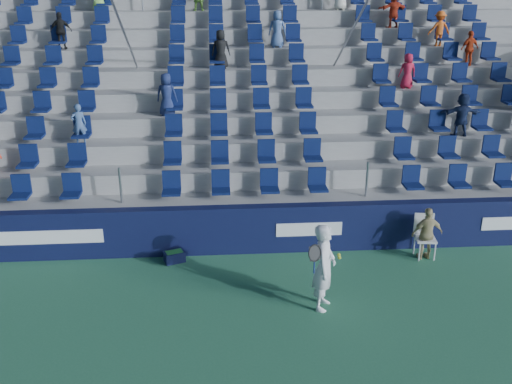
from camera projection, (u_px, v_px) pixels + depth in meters
The scene contains 7 objects.
ground at pixel (256, 326), 11.09m from camera, with size 70.00×70.00×0.00m, color #31724E.
sponsor_wall at pixel (247, 229), 13.80m from camera, with size 24.00×0.32×1.20m.
grandstand at pixel (237, 117), 17.97m from camera, with size 24.00×8.17×6.63m.
tennis_player at pixel (324, 267), 11.38m from camera, with size 0.72×0.78×1.84m.
line_judge_chair at pixel (424, 232), 13.63m from camera, with size 0.52×0.53×1.06m.
line_judge at pixel (427, 234), 13.46m from camera, with size 0.76×0.32×1.30m, color tan.
ball_bin at pixel (174, 256), 13.48m from camera, with size 0.54×0.45×0.26m.
Camera 1 is at (-0.67, -9.36, 6.46)m, focal length 40.00 mm.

